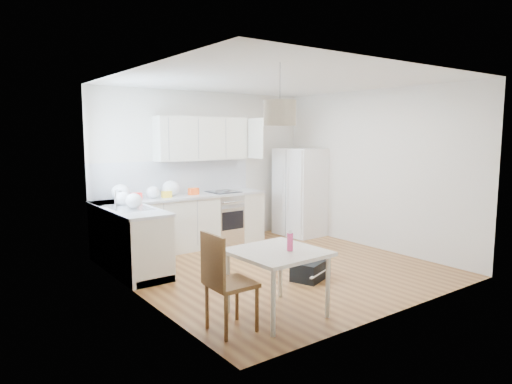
% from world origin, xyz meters
% --- Properties ---
extents(floor, '(4.20, 4.20, 0.00)m').
position_xyz_m(floor, '(0.00, 0.00, 0.00)').
color(floor, brown).
rests_on(floor, ground).
extents(ceiling, '(4.20, 4.20, 0.00)m').
position_xyz_m(ceiling, '(0.00, 0.00, 2.70)').
color(ceiling, white).
rests_on(ceiling, wall_back).
extents(wall_back, '(4.20, 0.00, 4.20)m').
position_xyz_m(wall_back, '(0.00, 2.10, 1.35)').
color(wall_back, beige).
rests_on(wall_back, floor).
extents(wall_left, '(0.00, 4.20, 4.20)m').
position_xyz_m(wall_left, '(-2.10, 0.00, 1.35)').
color(wall_left, beige).
rests_on(wall_left, floor).
extents(wall_right, '(0.00, 4.20, 4.20)m').
position_xyz_m(wall_right, '(2.10, 0.00, 1.35)').
color(wall_right, beige).
rests_on(wall_right, floor).
extents(window_glassblock, '(0.02, 1.00, 1.00)m').
position_xyz_m(window_glassblock, '(-2.09, 1.15, 1.75)').
color(window_glassblock, '#BFE0F9').
rests_on(window_glassblock, wall_left).
extents(cabinets_back, '(3.00, 0.60, 0.88)m').
position_xyz_m(cabinets_back, '(-0.60, 1.80, 0.44)').
color(cabinets_back, silver).
rests_on(cabinets_back, floor).
extents(cabinets_left, '(0.60, 1.80, 0.88)m').
position_xyz_m(cabinets_left, '(-1.80, 1.20, 0.44)').
color(cabinets_left, silver).
rests_on(cabinets_left, floor).
extents(counter_back, '(3.02, 0.64, 0.04)m').
position_xyz_m(counter_back, '(-0.60, 1.80, 0.90)').
color(counter_back, '#A8AAAD').
rests_on(counter_back, cabinets_back).
extents(counter_left, '(0.64, 1.82, 0.04)m').
position_xyz_m(counter_left, '(-1.80, 1.20, 0.90)').
color(counter_left, '#A8AAAD').
rests_on(counter_left, cabinets_left).
extents(backsplash_back, '(3.00, 0.01, 0.58)m').
position_xyz_m(backsplash_back, '(-0.60, 2.09, 1.21)').
color(backsplash_back, silver).
rests_on(backsplash_back, wall_back).
extents(backsplash_left, '(0.01, 1.80, 0.58)m').
position_xyz_m(backsplash_left, '(-2.09, 1.20, 1.21)').
color(backsplash_left, silver).
rests_on(backsplash_left, wall_left).
extents(upper_cabinets, '(1.70, 0.32, 0.75)m').
position_xyz_m(upper_cabinets, '(-0.15, 1.94, 1.88)').
color(upper_cabinets, silver).
rests_on(upper_cabinets, wall_back).
extents(range_oven, '(0.50, 0.61, 0.88)m').
position_xyz_m(range_oven, '(0.20, 1.80, 0.44)').
color(range_oven, silver).
rests_on(range_oven, floor).
extents(sink, '(0.50, 0.80, 0.16)m').
position_xyz_m(sink, '(-1.80, 1.15, 0.92)').
color(sink, silver).
rests_on(sink, counter_left).
extents(refrigerator, '(0.84, 0.87, 1.68)m').
position_xyz_m(refrigerator, '(1.75, 1.46, 0.84)').
color(refrigerator, white).
rests_on(refrigerator, floor).
extents(dining_table, '(0.94, 0.94, 0.72)m').
position_xyz_m(dining_table, '(-1.11, -1.36, 0.64)').
color(dining_table, '#BCB1A0').
rests_on(dining_table, floor).
extents(dining_chair, '(0.43, 0.43, 1.01)m').
position_xyz_m(dining_chair, '(-1.72, -1.40, 0.51)').
color(dining_chair, '#4C3116').
rests_on(dining_chair, floor).
extents(drink_bottle, '(0.08, 0.08, 0.23)m').
position_xyz_m(drink_bottle, '(-1.01, -1.45, 0.83)').
color(drink_bottle, '#E7407F').
rests_on(drink_bottle, dining_table).
extents(gym_bag, '(0.64, 0.54, 0.25)m').
position_xyz_m(gym_bag, '(0.03, -0.67, 0.13)').
color(gym_bag, black).
rests_on(gym_bag, floor).
extents(pendant_lamp, '(0.44, 0.44, 0.27)m').
position_xyz_m(pendant_lamp, '(-1.04, -1.31, 2.18)').
color(pendant_lamp, '#C4B697').
rests_on(pendant_lamp, ceiling).
extents(grocery_bag_a, '(0.29, 0.25, 0.26)m').
position_xyz_m(grocery_bag_a, '(-1.67, 1.81, 1.05)').
color(grocery_bag_a, white).
rests_on(grocery_bag_a, counter_back).
extents(grocery_bag_b, '(0.22, 0.19, 0.20)m').
position_xyz_m(grocery_bag_b, '(-1.15, 1.79, 1.02)').
color(grocery_bag_b, white).
rests_on(grocery_bag_b, counter_back).
extents(grocery_bag_c, '(0.29, 0.25, 0.27)m').
position_xyz_m(grocery_bag_c, '(-0.80, 1.85, 1.05)').
color(grocery_bag_c, white).
rests_on(grocery_bag_c, counter_back).
extents(grocery_bag_d, '(0.22, 0.19, 0.20)m').
position_xyz_m(grocery_bag_d, '(-1.78, 1.42, 1.02)').
color(grocery_bag_d, white).
rests_on(grocery_bag_d, counter_back).
extents(grocery_bag_e, '(0.24, 0.20, 0.21)m').
position_xyz_m(grocery_bag_e, '(-1.76, 1.04, 1.03)').
color(grocery_bag_e, white).
rests_on(grocery_bag_e, counter_left).
extents(snack_orange, '(0.17, 0.11, 0.11)m').
position_xyz_m(snack_orange, '(-0.40, 1.81, 0.98)').
color(snack_orange, '#ED4B15').
rests_on(snack_orange, counter_back).
extents(snack_yellow, '(0.16, 0.11, 0.11)m').
position_xyz_m(snack_yellow, '(-0.92, 1.76, 0.97)').
color(snack_yellow, yellow).
rests_on(snack_yellow, counter_back).
extents(snack_red, '(0.16, 0.10, 0.11)m').
position_xyz_m(snack_red, '(-1.42, 1.82, 0.98)').
color(snack_red, red).
rests_on(snack_red, counter_back).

